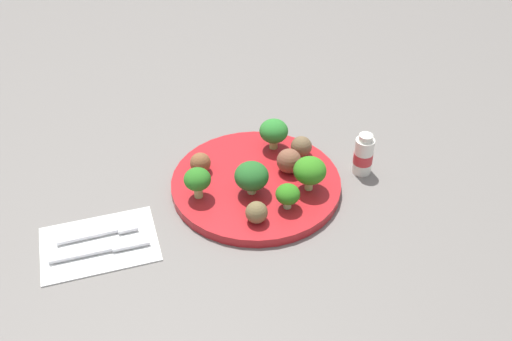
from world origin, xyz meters
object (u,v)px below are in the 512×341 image
at_px(meatball_center, 289,161).
at_px(broccoli_floret_center, 252,176).
at_px(broccoli_floret_front_left, 310,171).
at_px(napkin, 99,244).
at_px(fork, 103,232).
at_px(yogurt_bottle, 363,155).
at_px(broccoli_floret_back_right, 288,195).
at_px(knife, 105,249).
at_px(broccoli_floret_front_right, 197,178).
at_px(meatball_front_left, 200,163).
at_px(meatball_near_rim, 257,212).
at_px(broccoli_floret_back_left, 274,131).
at_px(plate, 256,184).
at_px(meatball_front_right, 301,147).

bearing_deg(meatball_center, broccoli_floret_center, -162.55).
xyz_separation_m(broccoli_floret_center, broccoli_floret_front_left, (0.09, -0.03, 0.00)).
height_order(napkin, fork, fork).
distance_m(napkin, yogurt_bottle, 0.45).
xyz_separation_m(broccoli_floret_back_right, yogurt_bottle, (0.17, 0.05, -0.01)).
xyz_separation_m(fork, knife, (-0.00, -0.04, -0.00)).
relative_size(broccoli_floret_front_right, fork, 0.43).
height_order(broccoli_floret_front_right, knife, broccoli_floret_front_right).
distance_m(meatball_front_left, meatball_near_rim, 0.15).
xyz_separation_m(broccoli_floret_back_left, broccoli_floret_back_right, (-0.05, -0.15, -0.01)).
distance_m(broccoli_floret_front_left, meatball_front_left, 0.18).
bearing_deg(plate, napkin, -174.50).
height_order(meatball_near_rim, meatball_center, meatball_center).
bearing_deg(broccoli_floret_front_right, broccoli_floret_back_left, 21.85).
xyz_separation_m(broccoli_floret_front_left, meatball_front_right, (0.03, 0.08, -0.02)).
height_order(broccoli_floret_back_left, yogurt_bottle, yogurt_bottle).
distance_m(broccoli_floret_front_left, napkin, 0.34).
bearing_deg(yogurt_bottle, plate, 169.32).
xyz_separation_m(broccoli_floret_back_left, knife, (-0.33, -0.11, -0.04)).
bearing_deg(broccoli_floret_back_right, knife, 172.68).
xyz_separation_m(broccoli_floret_back_right, meatball_near_rim, (-0.06, -0.01, -0.01)).
distance_m(broccoli_floret_back_right, meatball_front_right, 0.14).
height_order(plate, broccoli_floret_back_left, broccoli_floret_back_left).
xyz_separation_m(broccoli_floret_center, meatball_front_left, (-0.06, 0.08, -0.02)).
bearing_deg(yogurt_bottle, broccoli_floret_back_right, -164.49).
distance_m(broccoli_floret_center, meatball_front_left, 0.10).
bearing_deg(yogurt_bottle, broccoli_floret_front_left, -170.09).
bearing_deg(fork, knife, -97.71).
height_order(meatball_front_left, fork, meatball_front_left).
bearing_deg(meatball_near_rim, fork, 159.79).
height_order(broccoli_floret_back_left, meatball_center, broccoli_floret_back_left).
relative_size(plate, knife, 1.92).
bearing_deg(napkin, broccoli_floret_back_right, -10.87).
distance_m(meatball_center, napkin, 0.33).
bearing_deg(broccoli_floret_front_left, knife, 178.28).
xyz_separation_m(meatball_front_right, knife, (-0.36, -0.07, -0.03)).
xyz_separation_m(broccoli_floret_front_right, knife, (-0.16, -0.05, -0.04)).
bearing_deg(fork, broccoli_floret_front_right, 4.58).
bearing_deg(meatball_near_rim, meatball_front_right, 40.94).
distance_m(meatball_front_left, meatball_center, 0.15).
relative_size(meatball_front_right, yogurt_bottle, 0.48).
distance_m(broccoli_floret_back_right, broccoli_floret_front_left, 0.06).
bearing_deg(napkin, fork, 60.05).
bearing_deg(meatball_front_right, broccoli_floret_back_right, -126.31).
bearing_deg(plate, meatball_center, -0.22).
bearing_deg(fork, broccoli_floret_back_left, 13.73).
relative_size(fork, knife, 0.83).
bearing_deg(broccoli_floret_front_right, plate, -2.26).
relative_size(broccoli_floret_front_left, knife, 0.40).
distance_m(broccoli_floret_center, fork, 0.24).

